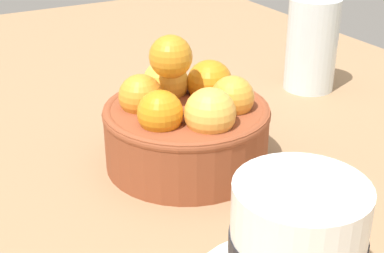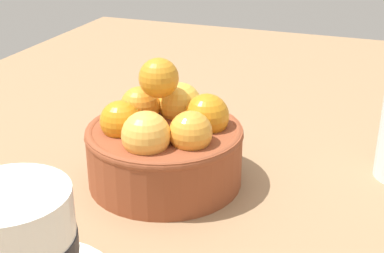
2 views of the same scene
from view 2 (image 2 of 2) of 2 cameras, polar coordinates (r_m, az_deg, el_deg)
ground_plane at (r=55.81cm, az=-2.72°, el=-7.72°), size 127.58×83.85×4.70cm
terracotta_bowl at (r=52.76cm, az=-2.82°, el=-1.66°), size 15.09×15.09×12.10cm
coffee_cup at (r=39.97cm, az=-17.74°, el=-12.31°), size 13.82×13.82×8.62cm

